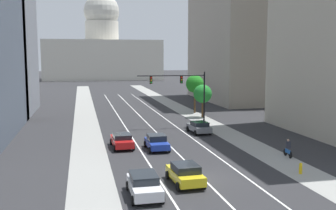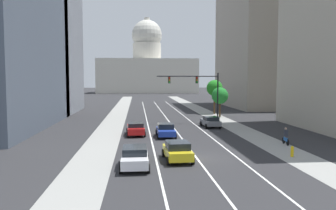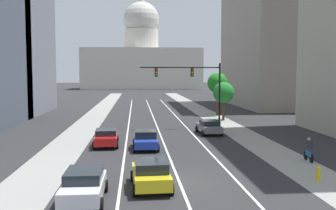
{
  "view_description": "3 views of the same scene",
  "coord_description": "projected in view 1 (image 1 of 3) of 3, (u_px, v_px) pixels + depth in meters",
  "views": [
    {
      "loc": [
        -8.99,
        -28.14,
        9.32
      ],
      "look_at": [
        2.55,
        23.96,
        2.78
      ],
      "focal_mm": 42.14,
      "sensor_mm": 36.0,
      "label": 1
    },
    {
      "loc": [
        -4.82,
        -27.36,
        6.44
      ],
      "look_at": [
        -0.08,
        24.82,
        2.48
      ],
      "focal_mm": 36.33,
      "sensor_mm": 36.0,
      "label": 2
    },
    {
      "loc": [
        -2.46,
        -21.83,
        6.25
      ],
      "look_at": [
        1.78,
        29.37,
        2.07
      ],
      "focal_mm": 41.8,
      "sensor_mm": 36.0,
      "label": 3
    }
  ],
  "objects": [
    {
      "name": "cyclist",
      "position": [
        288.0,
        148.0,
        36.72
      ],
      "size": [
        0.37,
        1.7,
        1.72
      ],
      "rotation": [
        0.0,
        0.0,
        1.52
      ],
      "color": "black",
      "rests_on": "ground"
    },
    {
      "name": "car_blue",
      "position": [
        157.0,
        142.0,
        39.74
      ],
      "size": [
        2.12,
        4.18,
        1.51
      ],
      "rotation": [
        0.0,
        0.0,
        1.58
      ],
      "color": "#1E389E",
      "rests_on": "ground"
    },
    {
      "name": "office_tower_far_right",
      "position": [
        251.0,
        26.0,
        84.15
      ],
      "size": [
        21.03,
        28.79,
        31.77
      ],
      "color": "#9E9384",
      "rests_on": "ground"
    },
    {
      "name": "car_gray",
      "position": [
        199.0,
        127.0,
        48.32
      ],
      "size": [
        2.28,
        4.4,
        1.45
      ],
      "rotation": [
        0.0,
        0.0,
        1.62
      ],
      "color": "slate",
      "rests_on": "ground"
    },
    {
      "name": "capitol_building",
      "position": [
        102.0,
        52.0,
        162.28
      ],
      "size": [
        46.57,
        23.8,
        35.92
      ],
      "color": "beige",
      "rests_on": "ground"
    },
    {
      "name": "car_yellow",
      "position": [
        185.0,
        173.0,
        28.94
      ],
      "size": [
        2.26,
        4.22,
        1.53
      ],
      "rotation": [
        0.0,
        0.0,
        1.62
      ],
      "color": "yellow",
      "rests_on": "ground"
    },
    {
      "name": "traffic_signal_mast",
      "position": [
        184.0,
        87.0,
        51.65
      ],
      "size": [
        9.08,
        0.39,
        7.37
      ],
      "color": "black",
      "rests_on": "ground"
    },
    {
      "name": "lane_stripe_center",
      "position": [
        148.0,
        124.0,
        54.56
      ],
      "size": [
        0.16,
        90.0,
        0.01
      ],
      "primitive_type": "cube",
      "color": "white",
      "rests_on": "ground"
    },
    {
      "name": "street_tree_near_right",
      "position": [
        203.0,
        94.0,
        60.61
      ],
      "size": [
        2.84,
        2.84,
        5.09
      ],
      "color": "#51381E",
      "rests_on": "ground"
    },
    {
      "name": "lane_stripe_left",
      "position": [
        124.0,
        125.0,
        53.84
      ],
      "size": [
        0.16,
        90.0,
        0.01
      ],
      "primitive_type": "cube",
      "color": "white",
      "rests_on": "ground"
    },
    {
      "name": "lane_stripe_right",
      "position": [
        172.0,
        124.0,
        55.28
      ],
      "size": [
        0.16,
        90.0,
        0.01
      ],
      "primitive_type": "cube",
      "color": "white",
      "rests_on": "ground"
    },
    {
      "name": "car_white",
      "position": [
        144.0,
        185.0,
        26.41
      ],
      "size": [
        2.11,
        4.35,
        1.51
      ],
      "rotation": [
        0.0,
        0.0,
        1.57
      ],
      "color": "silver",
      "rests_on": "ground"
    },
    {
      "name": "sidewalk_right",
      "position": [
        188.0,
        113.0,
        66.06
      ],
      "size": [
        3.47,
        130.0,
        0.01
      ],
      "primitive_type": "cube",
      "color": "gray",
      "rests_on": "ground"
    },
    {
      "name": "street_tree_far_right",
      "position": [
        195.0,
        84.0,
        65.37
      ],
      "size": [
        2.97,
        2.97,
        6.33
      ],
      "color": "#51381E",
      "rests_on": "ground"
    },
    {
      "name": "sidewalk_left",
      "position": [
        85.0,
        116.0,
        62.44
      ],
      "size": [
        3.47,
        130.0,
        0.01
      ],
      "primitive_type": "cube",
      "color": "gray",
      "rests_on": "ground"
    },
    {
      "name": "ground_plane",
      "position": [
        134.0,
        110.0,
        69.1
      ],
      "size": [
        400.0,
        400.0,
        0.0
      ],
      "primitive_type": "plane",
      "color": "#2B2B2D"
    },
    {
      "name": "car_red",
      "position": [
        122.0,
        140.0,
        40.56
      ],
      "size": [
        2.25,
        4.64,
        1.46
      ],
      "rotation": [
        0.0,
        0.0,
        1.61
      ],
      "color": "red",
      "rests_on": "ground"
    },
    {
      "name": "fire_hydrant",
      "position": [
        301.0,
        168.0,
        31.5
      ],
      "size": [
        0.26,
        0.35,
        0.91
      ],
      "color": "yellow",
      "rests_on": "ground"
    }
  ]
}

